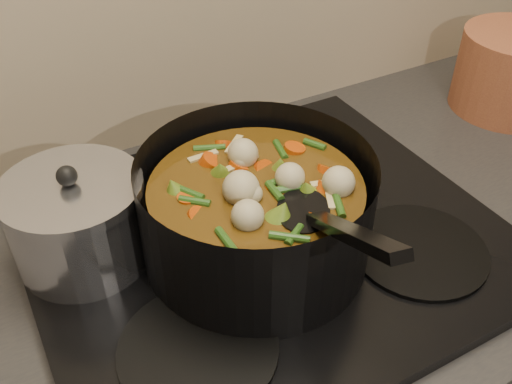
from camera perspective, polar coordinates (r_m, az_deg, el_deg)
stovetop at (r=0.79m, az=0.92°, el=-4.58°), size 0.62×0.54×0.03m
stockpot at (r=0.71m, az=0.04°, el=-2.12°), size 0.38×0.44×0.21m
saucepan at (r=0.75m, az=-17.34°, el=-2.81°), size 0.17×0.17×0.14m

